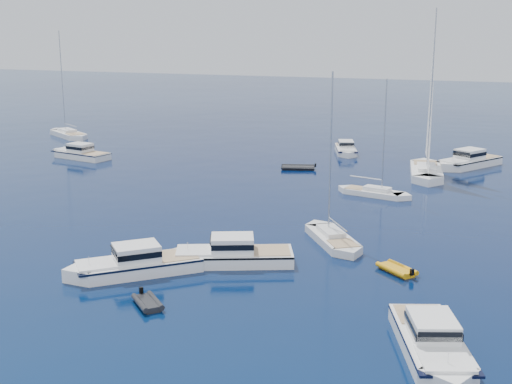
# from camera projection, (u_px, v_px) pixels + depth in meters

# --- Properties ---
(ground) EXTENTS (400.00, 400.00, 0.00)m
(ground) POSITION_uv_depth(u_px,v_px,m) (133.00, 336.00, 37.77)
(ground) COLOR #07244A
(ground) RESTS_ON ground
(motor_cruiser_right) EXTENTS (6.27, 10.49, 2.64)m
(motor_cruiser_right) POSITION_uv_depth(u_px,v_px,m) (432.00, 355.00, 35.63)
(motor_cruiser_right) COLOR white
(motor_cruiser_right) RESTS_ON ground
(motor_cruiser_left) EXTENTS (9.68, 9.22, 2.69)m
(motor_cruiser_left) POSITION_uv_depth(u_px,v_px,m) (134.00, 273.00, 47.39)
(motor_cruiser_left) COLOR white
(motor_cruiser_left) RESTS_ON ground
(motor_cruiser_centre) EXTENTS (10.60, 6.80, 2.67)m
(motor_cruiser_centre) POSITION_uv_depth(u_px,v_px,m) (230.00, 263.00, 49.43)
(motor_cruiser_centre) COLOR white
(motor_cruiser_centre) RESTS_ON ground
(motor_cruiser_far_l) EXTENTS (10.10, 4.86, 2.55)m
(motor_cruiser_far_l) POSITION_uv_depth(u_px,v_px,m) (80.00, 158.00, 89.36)
(motor_cruiser_far_l) COLOR white
(motor_cruiser_far_l) RESTS_ON ground
(motor_cruiser_distant) EXTENTS (8.62, 10.94, 2.85)m
(motor_cruiser_distant) POSITION_uv_depth(u_px,v_px,m) (468.00, 167.00, 83.71)
(motor_cruiser_distant) COLOR white
(motor_cruiser_distant) RESTS_ON ground
(motor_cruiser_horizon) EXTENTS (5.13, 8.90, 2.23)m
(motor_cruiser_horizon) POSITION_uv_depth(u_px,v_px,m) (346.00, 153.00, 92.79)
(motor_cruiser_horizon) COLOR white
(motor_cruiser_horizon) RESTS_ON ground
(sailboat_mid_r) EXTENTS (7.44, 9.29, 14.04)m
(sailboat_mid_r) POSITION_uv_depth(u_px,v_px,m) (332.00, 242.00, 54.24)
(sailboat_mid_r) COLOR silver
(sailboat_mid_r) RESTS_ON ground
(sailboat_centre) EXTENTS (8.69, 3.90, 12.38)m
(sailboat_centre) POSITION_uv_depth(u_px,v_px,m) (374.00, 195.00, 69.43)
(sailboat_centre) COLOR white
(sailboat_centre) RESTS_ON ground
(sailboat_sails_r) EXTENTS (5.50, 13.72, 19.61)m
(sailboat_sails_r) POSITION_uv_depth(u_px,v_px,m) (426.00, 175.00, 78.96)
(sailboat_sails_r) COLOR white
(sailboat_sails_r) RESTS_ON ground
(sailboat_far_l) EXTENTS (11.37, 8.74, 17.00)m
(sailboat_far_l) POSITION_uv_depth(u_px,v_px,m) (69.00, 137.00, 107.03)
(sailboat_far_l) COLOR white
(sailboat_far_l) RESTS_ON ground
(tender_yellow) EXTENTS (3.48, 3.31, 0.95)m
(tender_yellow) POSITION_uv_depth(u_px,v_px,m) (397.00, 272.00, 47.61)
(tender_yellow) COLOR orange
(tender_yellow) RESTS_ON ground
(tender_grey_near) EXTENTS (3.12, 3.09, 0.95)m
(tender_grey_near) POSITION_uv_depth(u_px,v_px,m) (148.00, 306.00, 41.83)
(tender_grey_near) COLOR black
(tender_grey_near) RESTS_ON ground
(tender_grey_far) EXTENTS (4.73, 3.38, 0.95)m
(tender_grey_far) POSITION_uv_depth(u_px,v_px,m) (298.00, 169.00, 82.38)
(tender_grey_far) COLOR black
(tender_grey_far) RESTS_ON ground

